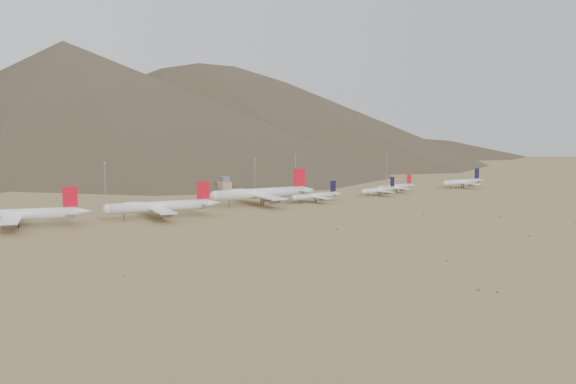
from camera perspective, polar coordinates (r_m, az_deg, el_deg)
ground at (r=376.04m, az=0.13°, el=-1.90°), size 3000.00×3000.00×0.00m
widebody_west at (r=349.28m, az=-23.00°, el=-1.86°), size 65.11×52.01×20.26m
widebody_centre at (r=361.77m, az=-11.35°, el=-1.25°), size 65.52×51.43×19.73m
widebody_east at (r=412.20m, az=-2.42°, el=-0.10°), size 75.45×58.73×22.52m
narrowbody_a at (r=426.99m, az=2.52°, el=-0.33°), size 41.47×29.61×13.68m
narrowbody_b at (r=470.35m, az=8.16°, el=0.19°), size 39.45×28.36×13.01m
narrowbody_c at (r=495.76m, az=9.60°, el=0.46°), size 39.13×27.95×12.91m
narrowbody_d at (r=539.57m, az=15.29°, el=0.87°), size 46.68×33.56×15.40m
control_tower at (r=490.48m, az=-5.66°, el=0.59°), size 8.00×8.00×12.00m
mast_west at (r=461.14m, az=-15.96°, el=1.14°), size 2.00×0.60×25.70m
mast_centre at (r=495.17m, az=-2.97°, el=1.70°), size 2.00×0.60×25.70m
mast_east at (r=548.12m, az=0.66°, el=2.14°), size 2.00×0.60×25.70m
mast_far_east at (r=601.67m, az=8.77°, el=2.43°), size 2.00×0.60×25.70m
desert_scrub at (r=357.04m, az=15.55°, el=-2.51°), size 439.70×185.13×0.89m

